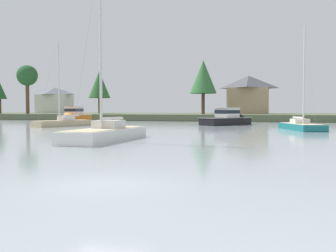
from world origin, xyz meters
TOP-DOWN VIEW (x-y plane):
  - ground_plane at (0.00, 0.00)m, footprint 488.59×488.59m
  - far_shore_bank at (0.00, 81.73)m, footprint 219.86×44.44m
  - sailboat_sand at (-22.14, 34.34)m, footprint 4.92×8.69m
  - cruiser_orange at (-30.29, 51.11)m, footprint 4.46×10.41m
  - sailboat_teal at (7.86, 33.74)m, footprint 4.78×8.86m
  - cruiser_black at (-1.27, 45.69)m, footprint 7.65×9.39m
  - sailboat_white at (-6.79, 14.75)m, footprint 2.87×9.63m
  - shore_tree_center_right at (-59.37, 67.09)m, footprint 3.33×3.33m
  - shore_tree_right at (-36.92, 75.45)m, footprint 5.41×5.41m
  - shore_tree_right_mid at (-49.62, 64.43)m, footprint 4.70×4.70m
  - shore_tree_left at (-9.82, 70.12)m, footprint 5.81×5.81m
  - cottage_eastern at (-0.64, 76.10)m, footprint 9.42×9.39m
  - cottage_near_water at (-55.84, 85.30)m, footprint 9.69×6.67m

SIDE VIEW (x-z plane):
  - ground_plane at x=0.00m, z-range 0.00..0.00m
  - sailboat_teal at x=7.86m, z-range -5.60..6.07m
  - sailboat_sand at x=-22.14m, z-range -5.61..6.12m
  - sailboat_white at x=-6.79m, z-range -6.65..7.21m
  - cruiser_black at x=-1.27m, z-range -1.93..3.05m
  - cruiser_orange at x=-30.29m, z-range -2.05..3.26m
  - far_shore_bank at x=0.00m, z-range 0.00..1.29m
  - cottage_near_water at x=-55.84m, z-range 1.41..8.71m
  - cottage_eastern at x=-0.64m, z-range 1.44..9.98m
  - shore_tree_center_right at x=-59.37m, z-range 2.97..10.61m
  - shore_tree_right at x=-36.92m, z-range 3.18..13.67m
  - shore_tree_left at x=-9.82m, z-range 3.46..15.04m
  - shore_tree_right_mid at x=-49.62m, z-range 4.29..15.43m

